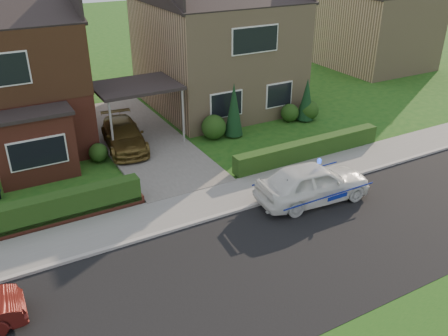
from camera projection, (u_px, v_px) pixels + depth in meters
ground at (266, 265)px, 14.41m from camera, size 120.00×120.00×0.00m
road at (266, 265)px, 14.41m from camera, size 60.00×6.00×0.02m
kerb at (218, 216)px, 16.77m from camera, size 60.00×0.16×0.12m
sidewalk at (205, 203)px, 17.59m from camera, size 60.00×2.00×0.10m
driveway at (140, 139)px, 22.97m from camera, size 3.80×12.00×0.12m
house_right at (216, 40)px, 26.20m from camera, size 7.50×8.06×7.25m
carport_link at (136, 87)px, 21.76m from camera, size 3.80×3.00×2.77m
dwarf_wall at (35, 227)px, 15.96m from camera, size 7.70×0.25×0.36m
hedge_left at (35, 229)px, 16.15m from camera, size 7.50×0.55×0.90m
hedge_right at (308, 159)px, 21.10m from camera, size 7.50×0.55×0.80m
shrub_left_mid at (62, 158)px, 19.64m from camera, size 1.32×1.32×1.32m
shrub_left_near at (98, 153)px, 20.68m from camera, size 0.84×0.84×0.84m
shrub_right_near at (214, 127)px, 22.87m from camera, size 1.20×1.20×1.20m
shrub_right_mid at (290, 113)px, 24.99m from camera, size 0.96×0.96×0.96m
shrub_right_far at (308, 110)px, 25.16m from camera, size 1.08×1.08×1.08m
conifer_a at (234, 111)px, 22.83m from camera, size 0.90×0.90×2.60m
conifer_b at (306, 101)px, 24.83m from camera, size 0.90×0.90×2.20m
neighbour_right at (375, 30)px, 34.40m from camera, size 6.50×7.00×5.20m
police_car at (313, 183)px, 17.53m from camera, size 4.02×4.51×1.65m
driveway_car at (124, 135)px, 21.67m from camera, size 2.20×4.29×1.19m
potted_plant_a at (109, 192)px, 17.61m from camera, size 0.47×0.35×0.83m
potted_plant_c at (123, 190)px, 17.86m from camera, size 0.44×0.44×0.70m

